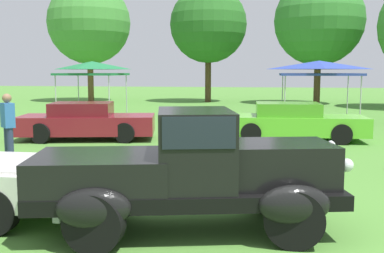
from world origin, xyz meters
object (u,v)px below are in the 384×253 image
at_px(spectator_near_truck, 8,125).
at_px(canopy_tent_left_field, 92,67).
at_px(feature_pickup_truck, 190,170).
at_px(canopy_tent_center_field, 319,67).
at_px(show_car_burgundy, 86,122).
at_px(show_car_lime, 292,122).

bearing_deg(spectator_near_truck, canopy_tent_left_field, 100.48).
distance_m(feature_pickup_truck, canopy_tent_center_field, 15.32).
height_order(show_car_burgundy, show_car_lime, same).
bearing_deg(canopy_tent_center_field, show_car_burgundy, -139.22).
bearing_deg(feature_pickup_truck, canopy_tent_left_field, 116.29).
bearing_deg(spectator_near_truck, show_car_lime, 33.81).
relative_size(show_car_burgundy, canopy_tent_center_field, 1.35).
distance_m(show_car_lime, canopy_tent_center_field, 6.48).
bearing_deg(canopy_tent_center_field, feature_pickup_truck, -102.59).
bearing_deg(feature_pickup_truck, show_car_lime, 78.05).
height_order(spectator_near_truck, canopy_tent_left_field, canopy_tent_left_field).
height_order(show_car_lime, canopy_tent_left_field, canopy_tent_left_field).
height_order(spectator_near_truck, canopy_tent_center_field, canopy_tent_center_field).
bearing_deg(show_car_burgundy, feature_pickup_truck, -58.82).
relative_size(show_car_burgundy, show_car_lime, 0.99).
distance_m(feature_pickup_truck, show_car_burgundy, 9.23).
distance_m(feature_pickup_truck, canopy_tent_left_field, 16.17).
distance_m(show_car_burgundy, canopy_tent_center_field, 10.85).
bearing_deg(show_car_burgundy, canopy_tent_center_field, 40.78).
height_order(show_car_lime, canopy_tent_center_field, canopy_tent_center_field).
distance_m(feature_pickup_truck, show_car_lime, 9.03).
xyz_separation_m(feature_pickup_truck, show_car_lime, (1.87, 8.83, -0.26)).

